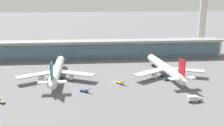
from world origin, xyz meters
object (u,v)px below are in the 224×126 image
(service_truck_under_wing_olive, at_px, (1,101))
(control_tower, at_px, (203,12))
(service_truck_near_nose_yellow, at_px, (120,83))
(service_truck_by_tail_grey, at_px, (194,99))
(service_truck_mid_apron_blue, at_px, (167,79))
(airliner_centre_stand, at_px, (165,68))
(airliner_left_stand, at_px, (57,71))
(service_truck_on_taxiway_blue, at_px, (85,91))

(service_truck_under_wing_olive, xyz_separation_m, control_tower, (148.75, 106.64, 35.70))
(service_truck_near_nose_yellow, bearing_deg, service_truck_by_tail_grey, -39.84)
(service_truck_near_nose_yellow, distance_m, service_truck_mid_apron_blue, 29.94)
(service_truck_under_wing_olive, bearing_deg, airliner_centre_stand, 20.37)
(airliner_centre_stand, height_order, service_truck_by_tail_grey, airliner_centre_stand)
(airliner_left_stand, bearing_deg, airliner_centre_stand, 0.19)
(service_truck_by_tail_grey, relative_size, service_truck_on_taxiway_blue, 1.17)
(service_truck_mid_apron_blue, bearing_deg, service_truck_by_tail_grey, -82.59)
(airliner_left_stand, height_order, airliner_centre_stand, same)
(service_truck_near_nose_yellow, bearing_deg, service_truck_mid_apron_blue, 7.77)
(service_truck_under_wing_olive, bearing_deg, service_truck_mid_apron_blue, 15.49)
(service_truck_under_wing_olive, xyz_separation_m, service_truck_by_tail_grey, (96.30, -6.78, 0.88))
(airliner_centre_stand, distance_m, service_truck_mid_apron_blue, 10.49)
(service_truck_by_tail_grey, bearing_deg, service_truck_on_taxiway_blue, 162.34)
(airliner_centre_stand, relative_size, service_truck_near_nose_yellow, 10.52)
(airliner_left_stand, xyz_separation_m, airliner_centre_stand, (70.52, 0.23, 0.00))
(airliner_left_stand, distance_m, service_truck_mid_apron_blue, 69.47)
(control_tower, bearing_deg, service_truck_by_tail_grey, -114.82)
(airliner_centre_stand, bearing_deg, control_tower, 52.61)
(service_truck_near_nose_yellow, bearing_deg, airliner_centre_stand, 23.05)
(airliner_centre_stand, relative_size, service_truck_by_tail_grey, 8.49)
(service_truck_on_taxiway_blue, bearing_deg, control_tower, 41.72)
(airliner_left_stand, relative_size, service_truck_mid_apron_blue, 19.87)
(airliner_left_stand, xyz_separation_m, service_truck_on_taxiway_blue, (17.85, -23.87, -4.50))
(service_truck_under_wing_olive, bearing_deg, airliner_left_stand, 55.98)
(airliner_centre_stand, relative_size, service_truck_under_wing_olive, 10.47)
(airliner_centre_stand, xyz_separation_m, service_truck_by_tail_grey, (2.41, -41.64, -3.61))
(service_truck_near_nose_yellow, height_order, control_tower, control_tower)
(airliner_left_stand, distance_m, airliner_centre_stand, 70.52)
(service_truck_under_wing_olive, height_order, service_truck_on_taxiway_blue, same)
(service_truck_near_nose_yellow, distance_m, service_truck_by_tail_grey, 44.11)
(service_truck_near_nose_yellow, relative_size, service_truck_by_tail_grey, 0.81)
(airliner_centre_stand, distance_m, control_tower, 95.57)
(airliner_centre_stand, bearing_deg, service_truck_under_wing_olive, -159.63)
(service_truck_under_wing_olive, relative_size, service_truck_by_tail_grey, 0.81)
(control_tower, bearing_deg, service_truck_on_taxiway_blue, -138.28)
(airliner_centre_stand, height_order, service_truck_near_nose_yellow, airliner_centre_stand)
(service_truck_under_wing_olive, height_order, service_truck_mid_apron_blue, service_truck_under_wing_olive)
(service_truck_under_wing_olive, height_order, service_truck_by_tail_grey, service_truck_by_tail_grey)
(airliner_left_stand, xyz_separation_m, service_truck_under_wing_olive, (-23.37, -34.63, -4.50))
(service_truck_under_wing_olive, bearing_deg, service_truck_on_taxiway_blue, 14.63)
(service_truck_mid_apron_blue, bearing_deg, service_truck_on_taxiway_blue, -163.82)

